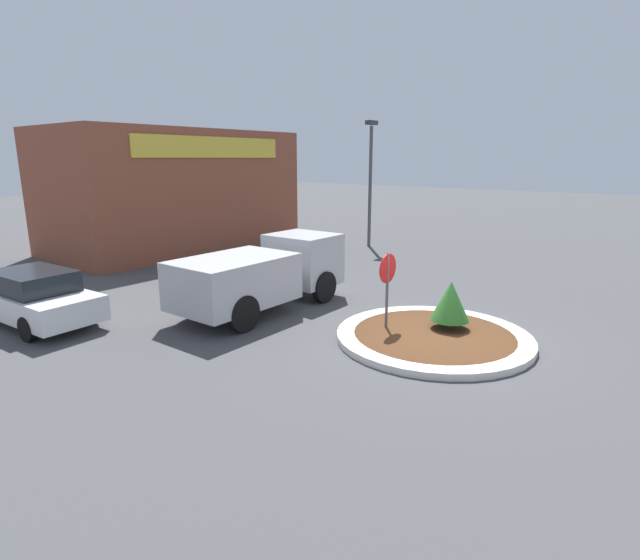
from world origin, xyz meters
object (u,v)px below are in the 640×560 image
(stop_sign, at_px, (388,278))
(utility_truck, at_px, (263,273))
(parked_sedan_white, at_px, (32,297))
(light_pole, at_px, (370,174))

(stop_sign, height_order, utility_truck, stop_sign)
(parked_sedan_white, bearing_deg, light_pole, -95.52)
(stop_sign, distance_m, light_pole, 13.07)
(stop_sign, xyz_separation_m, light_pole, (10.55, 7.42, 2.14))
(stop_sign, bearing_deg, parked_sedan_white, 123.67)
(stop_sign, bearing_deg, light_pole, 35.12)
(utility_truck, relative_size, parked_sedan_white, 1.20)
(parked_sedan_white, xyz_separation_m, light_pole, (15.75, -0.39, 2.85))
(stop_sign, xyz_separation_m, parked_sedan_white, (-5.20, 7.81, -0.70))
(utility_truck, height_order, parked_sedan_white, utility_truck)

